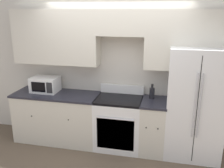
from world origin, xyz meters
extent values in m
plane|color=brown|center=(0.00, 0.00, 0.00)|extent=(12.00, 12.00, 0.00)
cube|color=beige|center=(0.00, 0.66, 1.30)|extent=(8.00, 0.06, 2.60)
cube|color=beige|center=(-1.04, 0.46, 1.91)|extent=(1.53, 0.33, 0.94)
cube|color=beige|center=(0.12, 0.46, 2.17)|extent=(0.79, 0.33, 0.42)
cube|color=beige|center=(1.16, 0.46, 1.91)|extent=(1.29, 0.33, 0.94)
cube|color=beige|center=(-1.04, 0.31, 0.44)|extent=(1.53, 0.62, 0.88)
cube|color=#23232D|center=(-1.04, 0.31, 0.90)|extent=(1.56, 0.64, 0.03)
sphere|color=black|center=(-1.38, 0.00, 0.57)|extent=(0.03, 0.03, 0.03)
sphere|color=black|center=(-0.69, 0.00, 0.57)|extent=(0.03, 0.03, 0.03)
cube|color=beige|center=(0.72, 0.31, 0.44)|extent=(0.41, 0.62, 0.88)
cube|color=#23232D|center=(0.72, 0.31, 0.90)|extent=(0.43, 0.64, 0.03)
sphere|color=black|center=(0.63, 0.00, 0.57)|extent=(0.03, 0.03, 0.03)
sphere|color=black|center=(0.81, 0.00, 0.57)|extent=(0.03, 0.03, 0.03)
cube|color=white|center=(0.12, 0.31, 0.44)|extent=(0.79, 0.62, 0.88)
cube|color=black|center=(0.12, 0.01, 0.39)|extent=(0.63, 0.01, 0.56)
cube|color=black|center=(0.12, 0.31, 0.90)|extent=(0.79, 0.62, 0.04)
cube|color=white|center=(0.12, 0.59, 1.00)|extent=(0.79, 0.04, 0.16)
cylinder|color=silver|center=(0.12, -0.02, 0.68)|extent=(0.63, 0.02, 0.02)
cube|color=white|center=(1.36, 0.35, 0.92)|extent=(0.88, 0.69, 1.83)
cube|color=black|center=(1.36, 0.00, 0.92)|extent=(0.01, 0.01, 1.69)
cylinder|color=#B7B7BC|center=(1.33, -0.02, 1.01)|extent=(0.02, 0.02, 1.01)
cylinder|color=#B7B7BC|center=(1.40, -0.02, 1.01)|extent=(0.02, 0.02, 1.01)
cube|color=white|center=(-1.28, 0.38, 1.05)|extent=(0.48, 0.35, 0.27)
cube|color=black|center=(-1.32, 0.20, 1.05)|extent=(0.26, 0.01, 0.18)
cube|color=#262628|center=(-1.11, 0.20, 1.05)|extent=(0.11, 0.01, 0.19)
cylinder|color=black|center=(0.67, 0.44, 1.01)|extent=(0.09, 0.09, 0.18)
cylinder|color=black|center=(0.67, 0.44, 1.12)|extent=(0.04, 0.04, 0.05)
cylinder|color=black|center=(0.67, 0.44, 1.16)|extent=(0.04, 0.04, 0.02)
camera|label=1|loc=(0.89, -3.62, 2.39)|focal=40.00mm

